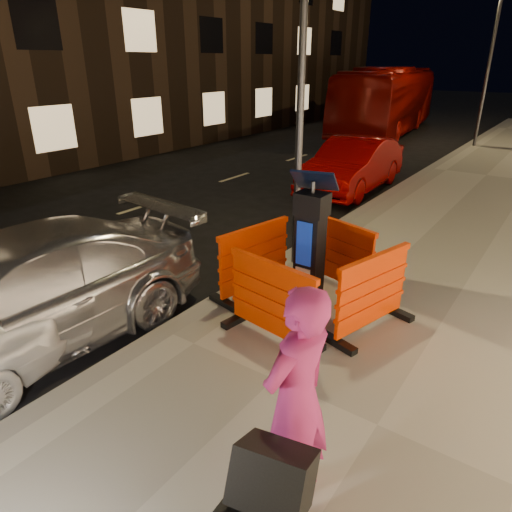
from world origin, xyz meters
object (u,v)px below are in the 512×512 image
Objects in this scene: barrier_kerbside at (254,260)px; bus_doubledecker at (384,133)px; car_red at (351,190)px; barrier_back at (338,254)px; barrier_front at (272,302)px; parking_kiosk at (310,247)px; car_silver at (23,349)px; man at (296,399)px; barrier_bldgside at (372,293)px.

bus_doubledecker is (-4.99, 18.83, -0.70)m from barrier_kerbside.
barrier_kerbside is at bearing -79.77° from car_red.
bus_doubledecker is (-5.94, 17.88, -0.70)m from barrier_back.
bus_doubledecker is (-5.94, 19.78, -0.70)m from barrier_front.
barrier_front is 20.66m from bus_doubledecker.
barrier_front is 1.90m from barrier_back.
parking_kiosk reaches higher than bus_doubledecker.
man reaches higher than car_silver.
man is (1.41, -2.76, -0.01)m from parking_kiosk.
parking_kiosk is 1.04m from barrier_kerbside.
bus_doubledecker is at bearing 121.10° from parking_kiosk.
barrier_back is 3.99m from man.
barrier_bldgside is at bearing -28.42° from barrier_back.
parking_kiosk reaches higher than barrier_bldgside.
barrier_back is 0.31× the size of car_red.
barrier_back is 0.27× the size of car_silver.
barrier_front reaches higher than car_red.
bus_doubledecker reaches higher than barrier_kerbside.
car_silver is at bearing 144.09° from barrier_bldgside.
parking_kiosk is at bearing 52.32° from car_silver.
barrier_front and barrier_back have the same top height.
barrier_bldgside is (0.95, 0.95, 0.00)m from barrier_front.
barrier_kerbside is 1.90m from barrier_bldgside.
barrier_front and barrier_kerbside have the same top height.
parking_kiosk is 7.60m from car_red.
barrier_front is 2.34m from man.
barrier_front is 1.34m from barrier_bldgside.
barrier_front is 1.00× the size of barrier_back.
barrier_front is at bearing -133.15° from man.
man is at bearing -154.89° from barrier_bldgside.
barrier_bldgside is 7.92m from car_red.
barrier_back is 1.34m from barrier_kerbside.
barrier_front is 0.27× the size of car_silver.
barrier_back is at bearing 98.58° from barrier_front.
barrier_kerbside is 3.66m from man.
barrier_bldgside is at bearing -66.16° from car_red.
bus_doubledecker is (-3.28, 21.71, 0.00)m from car_silver.
car_silver is at bearing -79.50° from man.
parking_kiosk is 1.04m from barrier_back.
barrier_back is (-0.00, 0.95, -0.43)m from parking_kiosk.
car_red is (0.16, 9.97, 0.00)m from car_silver.
barrier_bldgside is 0.12× the size of bus_doubledecker.
barrier_bldgside is at bearing -77.35° from bus_doubledecker.
car_silver is at bearing -93.06° from car_red.
barrier_bldgside is 0.73× the size of man.
car_silver is (-1.72, -2.88, -0.70)m from barrier_kerbside.
barrier_back is 0.12× the size of bus_doubledecker.
barrier_kerbside is at bearing 64.33° from car_silver.
barrier_back is at bearing -150.27° from man.
car_red is (-2.50, 6.14, -0.70)m from barrier_back.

